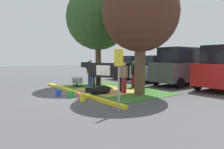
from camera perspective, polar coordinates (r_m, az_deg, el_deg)
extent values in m
plane|color=#4C4C4F|center=(10.67, -9.90, -5.22)|extent=(80.00, 80.00, 0.00)
cube|color=#386B28|center=(11.66, -0.37, -4.26)|extent=(6.74, 4.08, 0.02)
cube|color=yellow|center=(10.54, -10.13, -5.02)|extent=(7.94, 0.24, 0.12)
cube|color=tan|center=(11.23, -1.24, -4.53)|extent=(3.24, 2.45, 0.04)
cylinder|color=#4C3823|center=(13.49, -3.93, 3.28)|extent=(0.38, 0.38, 2.99)
sphere|color=#2D5123|center=(13.74, -4.00, 15.70)|extent=(4.18, 4.18, 4.18)
cylinder|color=brown|center=(10.13, 7.93, 1.96)|extent=(0.54, 0.54, 2.70)
sphere|color=#4C281E|center=(10.36, 8.10, 16.87)|extent=(3.77, 3.77, 3.77)
cube|color=black|center=(11.37, -0.96, 1.26)|extent=(2.38, 1.59, 0.80)
cube|color=white|center=(11.45, -1.61, 1.29)|extent=(1.12, 1.03, 0.56)
cylinder|color=black|center=(12.09, -6.42, 1.91)|extent=(0.71, 0.55, 0.58)
cube|color=black|center=(12.27, -7.64, 2.78)|extent=(0.51, 0.42, 0.32)
cube|color=white|center=(12.40, -8.37, 2.61)|extent=(0.19, 0.23, 0.20)
cylinder|color=black|center=(11.70, -5.22, -2.46)|extent=(0.14, 0.14, 0.74)
cylinder|color=black|center=(12.10, -3.90, -2.21)|extent=(0.14, 0.14, 0.74)
cylinder|color=black|center=(10.82, 2.34, -3.02)|extent=(0.14, 0.14, 0.74)
cylinder|color=black|center=(11.26, 3.47, -2.73)|extent=(0.14, 0.14, 0.74)
cylinder|color=black|center=(10.84, 4.53, -0.24)|extent=(0.06, 0.06, 0.70)
ellipsoid|color=black|center=(10.03, -3.49, -4.40)|extent=(0.86, 1.20, 0.48)
cube|color=black|center=(9.94, -6.90, -4.39)|extent=(0.29, 0.34, 0.22)
cube|color=silver|center=(9.93, -7.59, -4.41)|extent=(0.12, 0.09, 0.16)
cylinder|color=black|center=(9.83, -5.31, -5.67)|extent=(0.23, 0.36, 0.10)
cylinder|color=#23478C|center=(12.49, -6.25, -1.72)|extent=(0.26, 0.26, 0.87)
cylinder|color=#9E7F5B|center=(12.43, -6.28, 1.65)|extent=(0.34, 0.34, 0.60)
sphere|color=#8C664C|center=(12.41, -6.30, 3.57)|extent=(0.24, 0.24, 0.24)
cylinder|color=#9E7F5B|center=(12.57, -5.52, 1.82)|extent=(0.09, 0.09, 0.57)
cylinder|color=#9E7F5B|center=(12.29, -7.07, 1.74)|extent=(0.09, 0.09, 0.57)
cylinder|color=maroon|center=(10.29, 3.41, -3.18)|extent=(0.26, 0.26, 0.83)
cylinder|color=#9E7F5B|center=(10.22, 3.43, 0.71)|extent=(0.34, 0.34, 0.57)
sphere|color=tan|center=(10.20, 3.44, 2.94)|extent=(0.22, 0.22, 0.22)
cylinder|color=#9E7F5B|center=(10.07, 2.54, 0.81)|extent=(0.09, 0.09, 0.54)
cylinder|color=#9E7F5B|center=(10.37, 4.30, 0.92)|extent=(0.09, 0.09, 0.54)
cylinder|color=maroon|center=(12.37, 6.14, -1.87)|extent=(0.26, 0.26, 0.83)
cylinder|color=black|center=(12.31, 6.17, 1.39)|extent=(0.34, 0.34, 0.57)
sphere|color=#8C664C|center=(12.30, 6.18, 3.24)|extent=(0.23, 0.23, 0.23)
cylinder|color=black|center=(12.11, 6.58, 1.46)|extent=(0.09, 0.09, 0.54)
cylinder|color=black|center=(12.51, 5.76, 1.57)|extent=(0.09, 0.09, 0.54)
cube|color=gray|center=(13.06, -9.93, -1.64)|extent=(1.06, 0.89, 0.36)
cylinder|color=black|center=(13.58, -10.08, -2.34)|extent=(0.37, 0.23, 0.36)
cylinder|color=black|center=(12.78, -10.80, -3.05)|extent=(0.04, 0.04, 0.24)
cylinder|color=black|center=(12.82, -8.83, -3.01)|extent=(0.04, 0.04, 0.24)
cylinder|color=black|center=(12.39, -10.73, -1.43)|extent=(0.51, 0.24, 0.23)
cylinder|color=black|center=(12.42, -8.71, -1.39)|extent=(0.51, 0.24, 0.23)
cylinder|color=#99999E|center=(6.74, 1.92, -1.94)|extent=(0.06, 0.06, 2.09)
cube|color=yellow|center=(6.69, 1.94, 4.83)|extent=(0.14, 0.44, 0.56)
cylinder|color=blue|center=(10.00, -15.03, -5.14)|extent=(0.26, 0.26, 0.29)
torus|color=blue|center=(9.98, -15.05, -4.32)|extent=(0.29, 0.29, 0.02)
cylinder|color=green|center=(9.46, -11.57, -5.55)|extent=(0.25, 0.25, 0.31)
torus|color=green|center=(9.44, -11.58, -4.62)|extent=(0.28, 0.28, 0.02)
cylinder|color=#EA3893|center=(8.86, -8.76, -6.24)|extent=(0.30, 0.30, 0.30)
torus|color=#EA3893|center=(8.83, -8.78, -5.28)|extent=(0.32, 0.32, 0.02)
cylinder|color=yellow|center=(8.62, -8.32, -6.50)|extent=(0.28, 0.28, 0.32)
torus|color=yellow|center=(8.59, -8.33, -5.46)|extent=(0.30, 0.30, 0.02)
cube|color=navy|center=(18.20, 6.28, 1.34)|extent=(1.81, 4.40, 0.90)
cube|color=black|center=(18.17, 6.31, 4.02)|extent=(1.59, 2.20, 0.80)
cylinder|color=black|center=(19.86, 7.56, 0.30)|extent=(0.22, 0.64, 0.64)
cylinder|color=black|center=(18.61, 11.40, -0.04)|extent=(0.22, 0.64, 0.64)
cylinder|color=black|center=(18.01, 0.97, -0.10)|extent=(0.22, 0.64, 0.64)
cylinder|color=black|center=(16.61, 4.72, -0.52)|extent=(0.22, 0.64, 0.64)
cube|color=silver|center=(16.27, 12.18, 0.87)|extent=(1.81, 4.40, 0.90)
cube|color=black|center=(16.23, 12.24, 3.86)|extent=(1.59, 2.20, 0.80)
cylinder|color=black|center=(17.97, 13.05, -0.24)|extent=(0.22, 0.64, 0.64)
cylinder|color=black|center=(16.85, 17.68, -0.65)|extent=(0.22, 0.64, 0.64)
cylinder|color=black|center=(15.92, 6.30, -0.76)|extent=(0.22, 0.64, 0.64)
cylinder|color=black|center=(14.65, 11.06, -1.29)|extent=(0.22, 0.64, 0.64)
cube|color=#4C5156|center=(14.40, 19.23, 0.83)|extent=(1.91, 4.60, 1.20)
cube|color=black|center=(14.38, 19.35, 5.21)|extent=(1.68, 3.20, 1.00)
cylinder|color=black|center=(16.22, 19.41, -0.90)|extent=(0.22, 0.64, 0.64)
cylinder|color=black|center=(15.23, 25.32, -1.43)|extent=(0.22, 0.64, 0.64)
cylinder|color=black|center=(13.86, 12.40, -1.65)|extent=(0.22, 0.64, 0.64)
cylinder|color=black|center=(12.70, 18.85, -2.37)|extent=(0.22, 0.64, 0.64)
cylinder|color=black|center=(15.05, 29.03, -1.64)|extent=(0.22, 0.64, 0.64)
cylinder|color=black|center=(12.41, 23.22, -2.65)|extent=(0.22, 0.64, 0.64)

